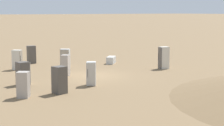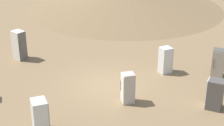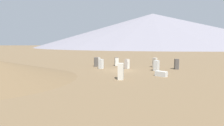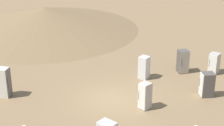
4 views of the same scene
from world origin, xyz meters
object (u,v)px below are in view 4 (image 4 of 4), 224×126
at_px(discarded_fridge_9, 214,63).
at_px(discarded_fridge_5, 145,96).
at_px(discarded_fridge_0, 3,82).
at_px(discarded_fridge_1, 144,67).
at_px(discarded_fridge_8, 183,61).
at_px(discarded_fridge_2, 207,85).

bearing_deg(discarded_fridge_9, discarded_fridge_5, 81.27).
bearing_deg(discarded_fridge_0, discarded_fridge_1, 118.52).
bearing_deg(discarded_fridge_8, discarded_fridge_5, 48.03).
bearing_deg(discarded_fridge_2, discarded_fridge_0, 84.99).
relative_size(discarded_fridge_0, discarded_fridge_5, 1.17).
bearing_deg(discarded_fridge_9, discarded_fridge_8, 32.50).
bearing_deg(discarded_fridge_2, discarded_fridge_9, -25.88).
xyz_separation_m(discarded_fridge_2, discarded_fridge_5, (-3.83, -1.49, 0.03)).
height_order(discarded_fridge_0, discarded_fridge_8, discarded_fridge_0).
bearing_deg(discarded_fridge_1, discarded_fridge_0, -128.32).
height_order(discarded_fridge_0, discarded_fridge_9, discarded_fridge_0).
distance_m(discarded_fridge_8, discarded_fridge_9, 2.11).
relative_size(discarded_fridge_1, discarded_fridge_2, 1.02).
xyz_separation_m(discarded_fridge_1, discarded_fridge_9, (4.84, 0.78, -0.04)).
bearing_deg(discarded_fridge_9, discarded_fridge_0, 51.78).
bearing_deg(discarded_fridge_1, discarded_fridge_8, 54.44).
bearing_deg(discarded_fridge_5, discarded_fridge_0, 36.04).
xyz_separation_m(discarded_fridge_5, discarded_fridge_9, (5.14, 4.90, -0.05)).
distance_m(discarded_fridge_2, discarded_fridge_8, 3.69).
bearing_deg(discarded_fridge_5, discarded_fridge_8, -74.45).
relative_size(discarded_fridge_8, discarded_fridge_9, 1.10).
distance_m(discarded_fridge_2, discarded_fridge_9, 3.66).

